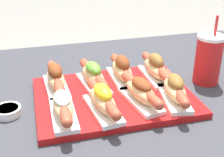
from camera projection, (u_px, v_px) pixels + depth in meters
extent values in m
cube|color=#B71414|center=(114.00, 97.00, 0.90)|extent=(0.44, 0.33, 0.02)
cube|color=white|center=(63.00, 115.00, 0.79)|extent=(0.06, 0.16, 0.01)
ellipsoid|color=#DBB77A|center=(63.00, 105.00, 0.77)|extent=(0.05, 0.14, 0.04)
cylinder|color=#AD472D|center=(62.00, 103.00, 0.77)|extent=(0.03, 0.18, 0.03)
sphere|color=#AD472D|center=(67.00, 123.00, 0.69)|extent=(0.03, 0.03, 0.03)
sphere|color=#AD472D|center=(59.00, 86.00, 0.85)|extent=(0.03, 0.03, 0.03)
ellipsoid|color=silver|center=(62.00, 98.00, 0.76)|extent=(0.04, 0.08, 0.02)
cube|color=white|center=(103.00, 109.00, 0.81)|extent=(0.08, 0.17, 0.01)
ellipsoid|color=#DBB77A|center=(103.00, 100.00, 0.80)|extent=(0.07, 0.15, 0.04)
cylinder|color=#AD472D|center=(103.00, 98.00, 0.79)|extent=(0.05, 0.18, 0.03)
sphere|color=#AD472D|center=(116.00, 116.00, 0.72)|extent=(0.03, 0.03, 0.03)
sphere|color=#AD472D|center=(92.00, 83.00, 0.87)|extent=(0.03, 0.03, 0.03)
ellipsoid|color=yellow|center=(103.00, 92.00, 0.78)|extent=(0.05, 0.08, 0.04)
cube|color=white|center=(141.00, 101.00, 0.85)|extent=(0.09, 0.17, 0.01)
ellipsoid|color=#DBB77A|center=(141.00, 92.00, 0.84)|extent=(0.07, 0.15, 0.04)
cylinder|color=#AD472D|center=(141.00, 89.00, 0.83)|extent=(0.06, 0.18, 0.03)
sphere|color=#AD472D|center=(159.00, 105.00, 0.76)|extent=(0.03, 0.03, 0.03)
sphere|color=#AD472D|center=(126.00, 76.00, 0.91)|extent=(0.03, 0.03, 0.03)
ellipsoid|color=brown|center=(141.00, 84.00, 0.83)|extent=(0.05, 0.08, 0.03)
cube|color=white|center=(174.00, 98.00, 0.86)|extent=(0.08, 0.17, 0.01)
ellipsoid|color=#DBB77A|center=(175.00, 89.00, 0.85)|extent=(0.07, 0.15, 0.04)
cylinder|color=#AD472D|center=(175.00, 87.00, 0.84)|extent=(0.05, 0.18, 0.03)
sphere|color=#AD472D|center=(185.00, 104.00, 0.76)|extent=(0.03, 0.03, 0.03)
sphere|color=#AD472D|center=(166.00, 73.00, 0.92)|extent=(0.03, 0.03, 0.03)
ellipsoid|color=brown|center=(176.00, 82.00, 0.84)|extent=(0.05, 0.08, 0.03)
cube|color=white|center=(57.00, 87.00, 0.92)|extent=(0.07, 0.17, 0.01)
ellipsoid|color=#DBB77A|center=(56.00, 79.00, 0.91)|extent=(0.05, 0.15, 0.04)
cylinder|color=#AD472D|center=(56.00, 76.00, 0.90)|extent=(0.03, 0.18, 0.03)
sphere|color=#AD472D|center=(61.00, 91.00, 0.83)|extent=(0.03, 0.03, 0.03)
sphere|color=#AD472D|center=(51.00, 65.00, 0.98)|extent=(0.03, 0.03, 0.03)
ellipsoid|color=brown|center=(55.00, 71.00, 0.89)|extent=(0.04, 0.08, 0.04)
cube|color=white|center=(94.00, 84.00, 0.94)|extent=(0.08, 0.17, 0.01)
ellipsoid|color=#DBB77A|center=(93.00, 76.00, 0.92)|extent=(0.07, 0.15, 0.04)
cylinder|color=#AD472D|center=(93.00, 74.00, 0.92)|extent=(0.05, 0.18, 0.03)
sphere|color=#AD472D|center=(105.00, 87.00, 0.85)|extent=(0.03, 0.03, 0.03)
sphere|color=#AD472D|center=(84.00, 63.00, 0.99)|extent=(0.03, 0.03, 0.03)
ellipsoid|color=#5B992D|center=(93.00, 69.00, 0.91)|extent=(0.05, 0.08, 0.04)
cube|color=white|center=(121.00, 79.00, 0.97)|extent=(0.06, 0.16, 0.01)
ellipsoid|color=#DBB77A|center=(122.00, 71.00, 0.96)|extent=(0.05, 0.14, 0.04)
cylinder|color=#AD472D|center=(122.00, 68.00, 0.95)|extent=(0.03, 0.18, 0.03)
sphere|color=#AD472D|center=(131.00, 81.00, 0.88)|extent=(0.03, 0.03, 0.03)
sphere|color=#AD472D|center=(114.00, 58.00, 1.03)|extent=(0.03, 0.03, 0.03)
ellipsoid|color=brown|center=(122.00, 63.00, 0.94)|extent=(0.04, 0.08, 0.04)
cube|color=white|center=(155.00, 76.00, 0.98)|extent=(0.06, 0.16, 0.01)
ellipsoid|color=#DBB77A|center=(155.00, 68.00, 0.97)|extent=(0.05, 0.14, 0.04)
cylinder|color=#AD472D|center=(156.00, 66.00, 0.97)|extent=(0.03, 0.18, 0.03)
sphere|color=#AD472D|center=(167.00, 78.00, 0.89)|extent=(0.03, 0.03, 0.03)
sphere|color=#AD472D|center=(146.00, 56.00, 1.05)|extent=(0.03, 0.03, 0.03)
ellipsoid|color=brown|center=(156.00, 61.00, 0.96)|extent=(0.04, 0.08, 0.04)
cylinder|color=white|center=(8.00, 111.00, 0.82)|extent=(0.07, 0.07, 0.02)
cylinder|color=red|center=(8.00, 109.00, 0.82)|extent=(0.06, 0.06, 0.01)
cylinder|color=red|center=(208.00, 61.00, 0.97)|extent=(0.08, 0.08, 0.15)
cylinder|color=white|center=(211.00, 37.00, 0.94)|extent=(0.08, 0.08, 0.01)
cylinder|color=red|center=(216.00, 26.00, 0.92)|extent=(0.01, 0.01, 0.06)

